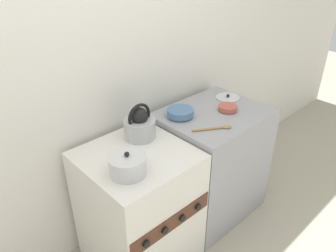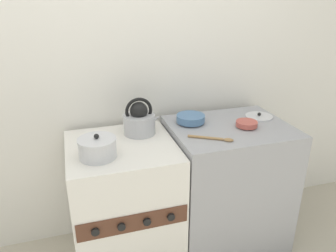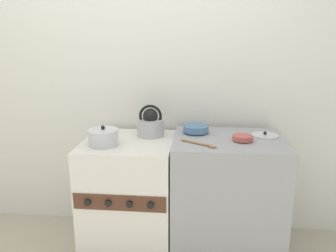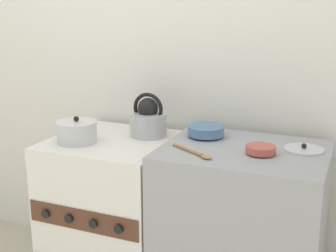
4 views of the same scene
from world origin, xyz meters
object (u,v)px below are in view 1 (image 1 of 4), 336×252
small_ceramic_bowl (228,108)px  cooking_pot (128,165)px  loose_pot_lid (228,98)px  stove (139,208)px  enamel_bowl (180,112)px  kettle (140,125)px

small_ceramic_bowl → cooking_pot: bearing=-176.5°
cooking_pot → loose_pot_lid: bearing=9.7°
cooking_pot → loose_pot_lid: (1.11, 0.19, -0.01)m
stove → enamel_bowl: (0.48, 0.11, 0.50)m
enamel_bowl → small_ceramic_bowl: bearing=-28.0°
loose_pot_lid → kettle: bearing=175.7°
enamel_bowl → small_ceramic_bowl: (0.32, -0.17, -0.01)m
enamel_bowl → small_ceramic_bowl: size_ratio=1.37×
stove → small_ceramic_bowl: small_ceramic_bowl is taller
cooking_pot → enamel_bowl: bearing=19.9°
enamel_bowl → loose_pot_lid: size_ratio=1.01×
small_ceramic_bowl → kettle: bearing=163.4°
stove → cooking_pot: cooking_pot is taller
kettle → enamel_bowl: kettle is taller
small_ceramic_bowl → loose_pot_lid: small_ceramic_bowl is taller
cooking_pot → small_ceramic_bowl: (0.94, 0.06, 0.01)m
enamel_bowl → kettle: bearing=175.5°
stove → loose_pot_lid: (0.97, 0.08, 0.47)m
cooking_pot → small_ceramic_bowl: 0.94m
kettle → loose_pot_lid: size_ratio=1.34×
kettle → loose_pot_lid: 0.83m
stove → enamel_bowl: bearing=13.3°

